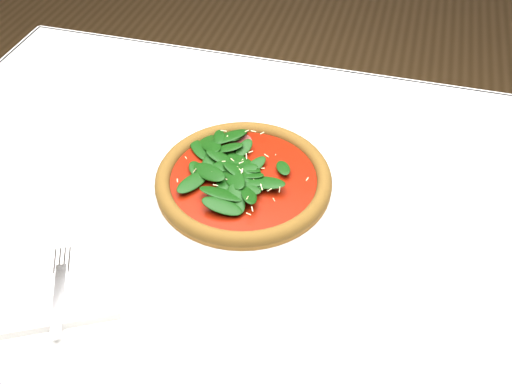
# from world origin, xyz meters

# --- Properties ---
(dining_table) EXTENTS (1.21, 0.81, 0.75)m
(dining_table) POSITION_xyz_m (0.00, 0.00, 0.65)
(dining_table) COLOR white
(dining_table) RESTS_ON ground
(plate) EXTENTS (0.33, 0.33, 0.01)m
(plate) POSITION_xyz_m (0.01, 0.00, 0.76)
(plate) COLOR silver
(plate) RESTS_ON dining_table
(pizza) EXTENTS (0.37, 0.37, 0.04)m
(pizza) POSITION_xyz_m (0.01, 0.00, 0.78)
(pizza) COLOR #9D6926
(pizza) RESTS_ON plate
(napkin) EXTENTS (0.17, 0.14, 0.01)m
(napkin) POSITION_xyz_m (-0.16, -0.28, 0.76)
(napkin) COLOR white
(napkin) RESTS_ON dining_table
(fork) EXTENTS (0.08, 0.14, 0.00)m
(fork) POSITION_xyz_m (-0.18, -0.25, 0.76)
(fork) COLOR silver
(fork) RESTS_ON napkin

